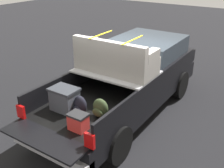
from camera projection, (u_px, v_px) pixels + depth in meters
ground_plane at (124, 113)px, 7.45m from camera, size 40.00×40.00×0.00m
pickup_truck at (131, 77)px, 7.32m from camera, size 6.05×2.06×2.23m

